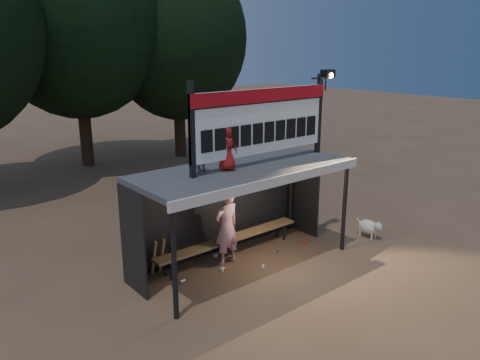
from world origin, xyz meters
The scene contains 12 objects.
ground centered at (0.00, 0.00, 0.00)m, with size 80.00×80.00×0.00m, color brown.
player centered at (-0.27, 0.31, 0.89)m, with size 0.65×0.43×1.79m, color white.
child_a centered at (-1.09, 0.25, 2.79)m, with size 0.46×0.36×0.95m, color gray.
child_b centered at (-0.46, 0.03, 2.80)m, with size 0.46×0.30×0.95m, color maroon.
dugout_shelter centered at (0.00, 0.24, 1.85)m, with size 5.10×2.08×2.32m.
scoreboard_assembly centered at (0.56, -0.01, 3.32)m, with size 4.10×0.27×1.99m.
bench centered at (0.00, 0.55, 0.43)m, with size 4.00×0.35×0.48m.
tree_mid centered at (1.00, 11.50, 6.17)m, with size 7.22×7.22×10.36m.
tree_right centered at (5.00, 10.50, 5.19)m, with size 6.08×6.08×8.72m.
dog centered at (3.59, -0.85, 0.28)m, with size 0.36×0.81×0.49m.
bats centered at (-1.67, 0.82, 0.43)m, with size 0.48×0.33×0.84m.
litter centered at (0.04, 0.18, 0.04)m, with size 3.62×1.44×0.08m.
Camera 1 is at (-6.35, -7.51, 4.82)m, focal length 35.00 mm.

